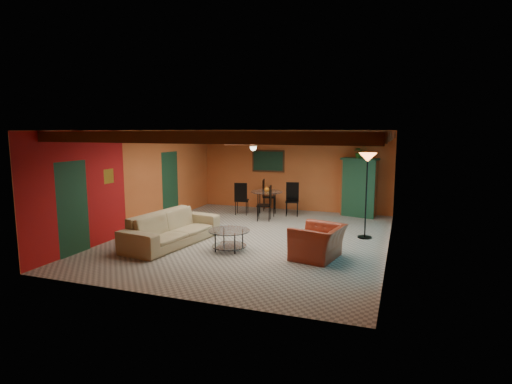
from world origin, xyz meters
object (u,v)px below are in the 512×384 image
at_px(potted_plant, 360,152).
at_px(vase, 267,180).
at_px(coffee_table, 229,240).
at_px(dining_table, 267,199).
at_px(sofa, 172,228).
at_px(armoire, 359,188).
at_px(armchair, 318,242).
at_px(floor_lamp, 366,196).

relative_size(potted_plant, vase, 2.78).
distance_m(coffee_table, potted_plant, 5.71).
height_order(coffee_table, dining_table, dining_table).
bearing_deg(sofa, dining_table, -6.39).
height_order(dining_table, armoire, armoire).
bearing_deg(potted_plant, coffee_table, -115.63).
height_order(dining_table, potted_plant, potted_plant).
height_order(sofa, armchair, sofa).
distance_m(dining_table, potted_plant, 3.27).
bearing_deg(coffee_table, dining_table, 96.10).
bearing_deg(armoire, vase, -147.27).
relative_size(coffee_table, armoire, 0.53).
bearing_deg(vase, dining_table, 0.00).
distance_m(armoire, vase, 2.92).
distance_m(armchair, floor_lamp, 2.35).
distance_m(armchair, dining_table, 4.67).
bearing_deg(vase, sofa, -104.80).
bearing_deg(armoire, sofa, -112.56).
bearing_deg(sofa, vase, -6.39).
height_order(coffee_table, vase, vase).
height_order(armchair, vase, vase).
bearing_deg(armchair, potted_plant, -173.10).
height_order(sofa, coffee_table, sofa).
height_order(armoire, potted_plant, potted_plant).
xyz_separation_m(armchair, vase, (-2.45, 3.97, 0.79)).
bearing_deg(armchair, sofa, -78.44).
bearing_deg(dining_table, vase, 0.00).
relative_size(sofa, floor_lamp, 1.21).
distance_m(sofa, floor_lamp, 4.85).
relative_size(dining_table, potted_plant, 4.24).
xyz_separation_m(sofa, armchair, (3.51, 0.05, -0.03)).
height_order(sofa, floor_lamp, floor_lamp).
bearing_deg(sofa, potted_plant, -29.88).
xyz_separation_m(dining_table, floor_lamp, (3.23, -1.88, 0.55)).
distance_m(dining_table, floor_lamp, 3.78).
xyz_separation_m(armoire, potted_plant, (0.00, 0.00, 1.13)).
relative_size(sofa, dining_table, 1.29).
distance_m(armchair, vase, 4.73).
distance_m(sofa, coffee_table, 1.50).
relative_size(coffee_table, dining_table, 0.46).
height_order(armoire, vase, armoire).
relative_size(armchair, potted_plant, 2.28).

